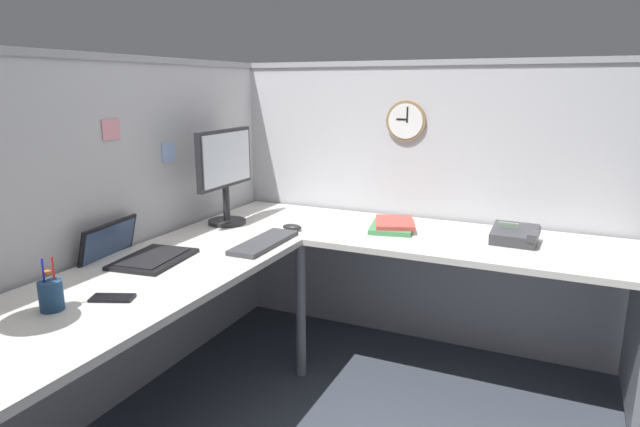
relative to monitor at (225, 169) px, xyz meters
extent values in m
plane|color=#383D47|center=(-0.25, -0.64, -1.02)|extent=(6.80, 6.80, 0.00)
cube|color=#B2B2B7|center=(-0.61, 0.23, -0.25)|extent=(2.57, 0.10, 1.55)
cube|color=#939399|center=(-0.61, 0.23, 0.54)|extent=(2.57, 0.12, 0.03)
cube|color=#B2B2B7|center=(0.62, -0.90, -0.25)|extent=(0.10, 2.37, 1.55)
cube|color=#939399|center=(0.62, -0.90, 0.54)|extent=(0.12, 2.37, 0.03)
cube|color=beige|center=(-0.62, -0.17, -0.31)|extent=(2.35, 0.66, 0.03)
cube|color=beige|center=(0.22, -1.24, -0.31)|extent=(0.66, 1.49, 0.03)
cylinder|color=slate|center=(-0.09, -0.48, -0.67)|extent=(0.05, 0.05, 0.70)
cube|color=slate|center=(0.22, -1.97, -0.67)|extent=(0.58, 0.03, 0.60)
cylinder|color=#232326|center=(0.00, 0.00, -0.28)|extent=(0.20, 0.20, 0.02)
cylinder|color=#232326|center=(0.00, 0.00, -0.18)|extent=(0.04, 0.04, 0.20)
cube|color=#232326|center=(0.00, 0.00, 0.06)|extent=(0.46, 0.04, 0.30)
cube|color=silver|center=(0.00, -0.02, 0.06)|extent=(0.42, 0.01, 0.26)
cube|color=black|center=(-0.66, -0.07, -0.29)|extent=(0.37, 0.28, 0.02)
cube|color=black|center=(-0.66, -0.07, -0.28)|extent=(0.31, 0.21, 0.00)
cube|color=black|center=(-0.68, 0.15, -0.25)|extent=(0.35, 0.11, 0.22)
cube|color=#384C72|center=(-0.68, 0.14, -0.25)|extent=(0.31, 0.09, 0.18)
cube|color=#38383D|center=(-0.26, -0.38, -0.28)|extent=(0.43, 0.14, 0.02)
ellipsoid|color=#232326|center=(0.02, -0.38, -0.28)|extent=(0.06, 0.10, 0.03)
cylinder|color=navy|center=(-1.19, -0.12, -0.24)|extent=(0.08, 0.08, 0.10)
cylinder|color=#1E1EB2|center=(-1.20, -0.11, -0.18)|extent=(0.01, 0.01, 0.13)
cylinder|color=#B21E1E|center=(-1.18, -0.13, -0.18)|extent=(0.01, 0.01, 0.13)
cylinder|color=#D8591E|center=(-1.19, -0.11, -0.17)|extent=(0.03, 0.03, 0.01)
cube|color=black|center=(-1.04, -0.23, -0.29)|extent=(0.12, 0.16, 0.01)
cube|color=#38383D|center=(0.25, -1.43, -0.26)|extent=(0.20, 0.21, 0.10)
cube|color=#8CA58C|center=(0.25, -1.40, -0.22)|extent=(0.02, 0.09, 0.04)
cube|color=#38383D|center=(0.24, -1.51, -0.24)|extent=(0.19, 0.05, 0.04)
cube|color=#3F7F4C|center=(0.25, -0.83, -0.28)|extent=(0.32, 0.26, 0.02)
cube|color=#BF3F38|center=(0.27, -0.84, -0.26)|extent=(0.31, 0.26, 0.02)
cylinder|color=olive|center=(0.57, -0.80, 0.24)|extent=(0.03, 0.22, 0.22)
cylinder|color=white|center=(0.55, -0.80, 0.24)|extent=(0.00, 0.19, 0.19)
cube|color=black|center=(0.55, -0.78, 0.25)|extent=(0.00, 0.06, 0.01)
cube|color=black|center=(0.55, -0.81, 0.27)|extent=(0.00, 0.01, 0.08)
cube|color=#99B7E5|center=(-0.22, 0.18, 0.10)|extent=(0.10, 0.00, 0.10)
cube|color=pink|center=(-0.58, 0.18, 0.24)|extent=(0.10, 0.00, 0.09)
camera|label=1|loc=(-2.32, -1.60, 0.42)|focal=30.21mm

